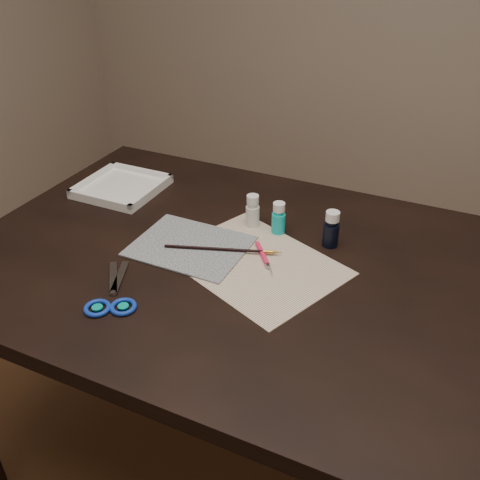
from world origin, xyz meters
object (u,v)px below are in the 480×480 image
at_px(canvas, 190,246).
at_px(paint_bottle_cyan, 279,218).
at_px(paper, 255,263).
at_px(scissors, 110,288).
at_px(palette_tray, 122,186).
at_px(paint_bottle_white, 253,211).
at_px(paint_bottle_navy, 331,229).

distance_m(canvas, paint_bottle_cyan, 0.23).
relative_size(paper, scissors, 1.75).
relative_size(paint_bottle_cyan, palette_tray, 0.39).
bearing_deg(paint_bottle_cyan, scissors, -122.68).
distance_m(canvas, palette_tray, 0.37).
height_order(paper, paint_bottle_white, paint_bottle_white).
distance_m(paint_bottle_white, scissors, 0.41).
xyz_separation_m(canvas, paint_bottle_navy, (0.30, 0.15, 0.04)).
xyz_separation_m(canvas, palette_tray, (-0.33, 0.18, 0.01)).
relative_size(canvas, scissors, 1.24).
distance_m(paint_bottle_cyan, paint_bottle_navy, 0.14).
distance_m(paint_bottle_white, paint_bottle_cyan, 0.07).
bearing_deg(paint_bottle_navy, paint_bottle_cyan, 179.11).
bearing_deg(paint_bottle_white, paint_bottle_navy, -2.00).
xyz_separation_m(paint_bottle_navy, palette_tray, (-0.63, 0.03, -0.03)).
xyz_separation_m(paint_bottle_cyan, scissors, (-0.24, -0.37, -0.04)).
height_order(paper, paint_bottle_cyan, paint_bottle_cyan).
height_order(canvas, paint_bottle_white, paint_bottle_white).
bearing_deg(paper, paint_bottle_cyan, 91.05).
bearing_deg(palette_tray, paint_bottle_white, -3.13).
height_order(paint_bottle_white, scissors, paint_bottle_white).
bearing_deg(paint_bottle_navy, palette_tray, 177.24).
distance_m(paint_bottle_navy, scissors, 0.53).
distance_m(paint_bottle_cyan, scissors, 0.44).
xyz_separation_m(paper, paint_bottle_cyan, (-0.00, 0.15, 0.04)).
bearing_deg(scissors, paper, -83.73).
bearing_deg(scissors, paint_bottle_white, -60.05).
relative_size(canvas, paint_bottle_navy, 2.90).
xyz_separation_m(paint_bottle_white, paint_bottle_navy, (0.21, -0.01, 0.00)).
xyz_separation_m(paint_bottle_cyan, palette_tray, (-0.49, 0.03, -0.03)).
bearing_deg(paint_bottle_cyan, paper, -88.95).
relative_size(canvas, paint_bottle_cyan, 3.19).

